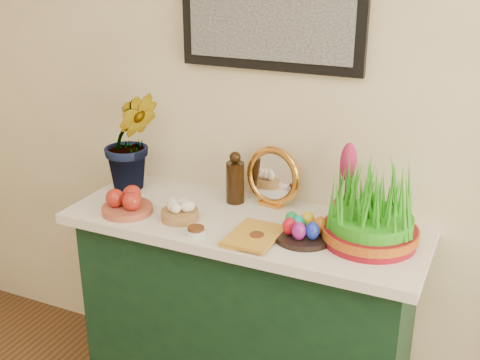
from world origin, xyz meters
name	(u,v)px	position (x,y,z in m)	size (l,w,h in m)	color
sideboard	(245,320)	(-0.23, 2.00, 0.42)	(1.30, 0.45, 0.85)	#12321C
tablecloth	(245,224)	(-0.23, 2.00, 0.87)	(1.40, 0.55, 0.04)	white
hyacinth_green	(130,125)	(-0.80, 2.10, 1.18)	(0.29, 0.24, 0.57)	#306F24
apple_bowl	(127,203)	(-0.68, 1.86, 0.93)	(0.26, 0.26, 0.10)	#A85037
garlic_basket	(180,212)	(-0.46, 1.89, 0.92)	(0.16, 0.16, 0.08)	#AF7B46
vinegar_cruet	(235,180)	(-0.33, 2.14, 0.99)	(0.08, 0.08, 0.22)	black
mirror	(273,177)	(-0.18, 2.18, 1.01)	(0.25, 0.10, 0.25)	gold
book	(233,231)	(-0.21, 1.86, 0.91)	(0.16, 0.23, 0.03)	gold
spice_dish_left	(196,231)	(-0.34, 1.81, 0.90)	(0.08, 0.08, 0.03)	silver
spice_dish_right	(257,238)	(-0.11, 1.86, 0.90)	(0.06, 0.06, 0.03)	silver
egg_plate	(303,230)	(0.03, 1.94, 0.93)	(0.27, 0.27, 0.09)	black
hyacinth_pink	(347,187)	(0.13, 2.14, 1.03)	(0.10, 0.10, 0.32)	brown
wheatgrass_sabzeh	(371,211)	(0.25, 2.01, 1.01)	(0.34, 0.34, 0.28)	maroon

